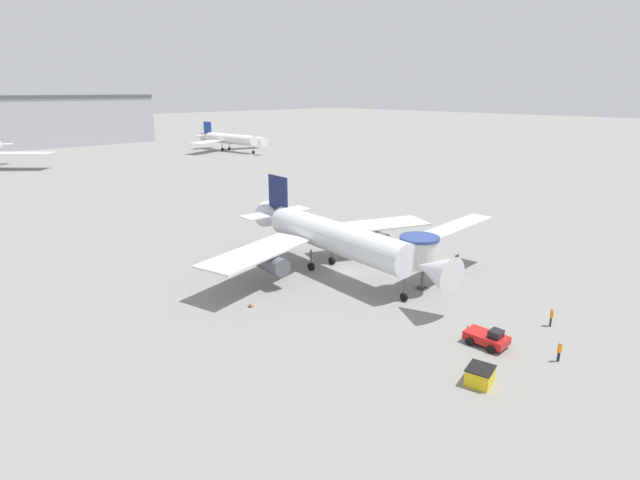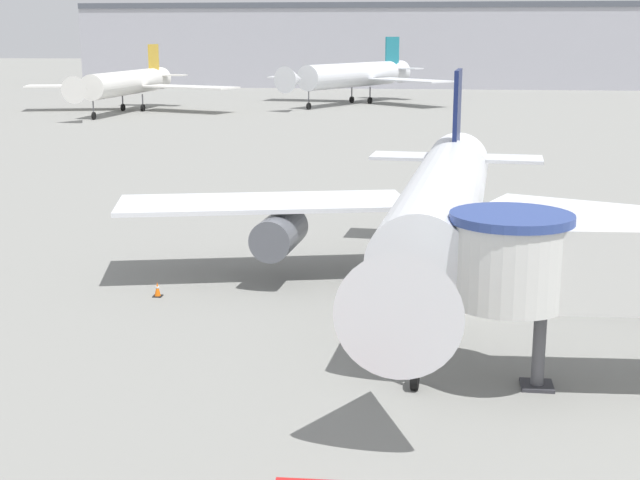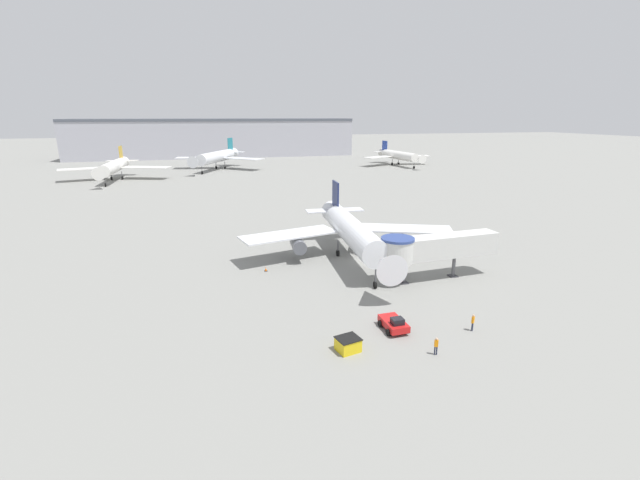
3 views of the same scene
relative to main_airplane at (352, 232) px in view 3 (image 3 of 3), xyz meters
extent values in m
plane|color=gray|center=(1.08, -1.23, -4.19)|extent=(800.00, 800.00, 0.00)
cylinder|color=silver|center=(-0.06, -0.76, 0.14)|extent=(5.21, 21.36, 3.61)
cone|color=silver|center=(-1.13, -14.72, 0.14)|extent=(3.90, 4.23, 3.61)
cone|color=silver|center=(0.84, 11.05, 0.14)|extent=(4.01, 5.67, 3.61)
cube|color=silver|center=(-8.72, 2.75, -0.49)|extent=(14.96, 8.09, 0.22)
cube|color=silver|center=(9.04, 1.39, -0.49)|extent=(15.00, 9.92, 0.22)
cube|color=#141E4C|center=(0.82, 10.78, 3.38)|extent=(0.54, 3.98, 4.69)
cube|color=silver|center=(0.87, 11.32, 0.77)|extent=(9.84, 3.51, 0.18)
cylinder|color=#565960|center=(-7.69, 1.42, -1.74)|extent=(2.28, 4.11, 1.98)
cylinder|color=#565960|center=(7.81, 0.23, -1.74)|extent=(2.28, 4.11, 1.98)
cylinder|color=#4C4C51|center=(-0.85, -11.16, -2.70)|extent=(0.18, 0.18, 2.07)
cylinder|color=black|center=(-0.85, -11.16, -3.74)|extent=(0.33, 0.92, 0.90)
cylinder|color=#4C4C51|center=(-1.48, 2.00, -2.70)|extent=(0.22, 0.22, 2.07)
cylinder|color=black|center=(-1.48, 2.00, -3.74)|extent=(0.47, 0.93, 0.90)
cylinder|color=#4C4C51|center=(1.76, 1.76, -2.70)|extent=(0.22, 0.22, 2.07)
cylinder|color=black|center=(1.76, 1.76, -3.74)|extent=(0.47, 0.93, 0.90)
cube|color=silver|center=(9.23, -10.13, 0.18)|extent=(14.25, 3.40, 2.80)
cylinder|color=silver|center=(2.18, -10.53, 0.18)|extent=(3.90, 3.90, 2.80)
cylinder|color=navy|center=(2.18, -10.53, 1.73)|extent=(4.10, 4.09, 0.30)
cylinder|color=#56565B|center=(3.31, -10.47, -2.70)|extent=(0.44, 0.44, 2.97)
cube|color=#333338|center=(3.31, -10.47, -4.13)|extent=(1.10, 1.10, 0.12)
cylinder|color=#56565B|center=(10.64, -10.05, -2.70)|extent=(0.44, 0.44, 2.97)
cube|color=#333338|center=(10.64, -10.05, -4.13)|extent=(1.10, 1.10, 0.12)
cube|color=red|center=(-3.13, -21.42, -3.52)|extent=(2.01, 3.46, 0.66)
cube|color=black|center=(-3.11, -22.19, -2.89)|extent=(1.17, 0.99, 0.59)
cylinder|color=black|center=(-4.08, -22.38, -3.85)|extent=(0.32, 0.69, 0.68)
cylinder|color=black|center=(-2.12, -22.33, -3.85)|extent=(0.32, 0.69, 0.68)
cylinder|color=black|center=(-4.13, -20.51, -3.85)|extent=(0.32, 0.69, 0.68)
cylinder|color=black|center=(-2.18, -20.45, -3.85)|extent=(0.32, 0.69, 0.68)
cube|color=yellow|center=(-8.75, -23.97, -3.59)|extent=(2.25, 2.08, 1.20)
cube|color=black|center=(-8.75, -23.97, -2.95)|extent=(2.39, 2.20, 0.08)
cube|color=black|center=(-1.84, -18.95, -4.17)|extent=(0.38, 0.38, 0.04)
cone|color=orange|center=(-1.84, -18.95, -3.86)|extent=(0.26, 0.26, 0.59)
cylinder|color=white|center=(-1.84, -18.95, -3.79)|extent=(0.14, 0.14, 0.07)
cube|color=black|center=(-12.90, -1.59, -4.17)|extent=(0.42, 0.42, 0.04)
cone|color=orange|center=(-12.90, -1.59, -3.83)|extent=(0.29, 0.29, 0.65)
cylinder|color=white|center=(-12.90, -1.59, -3.75)|extent=(0.16, 0.16, 0.08)
cylinder|color=#1E2338|center=(-1.39, -26.70, -3.79)|extent=(0.12, 0.12, 0.81)
cylinder|color=#1E2338|center=(-1.55, -26.65, -3.79)|extent=(0.12, 0.12, 0.81)
cube|color=orange|center=(-1.47, -26.68, -3.06)|extent=(0.36, 0.28, 0.64)
sphere|color=tan|center=(-1.47, -26.68, -2.63)|extent=(0.22, 0.22, 0.22)
cylinder|color=#1E2338|center=(4.20, -23.73, -3.77)|extent=(0.12, 0.12, 0.85)
cylinder|color=#1E2338|center=(4.35, -23.63, -3.77)|extent=(0.12, 0.12, 0.85)
cube|color=orange|center=(4.27, -23.68, -3.01)|extent=(0.39, 0.35, 0.67)
sphere|color=tan|center=(4.27, -23.68, -2.56)|extent=(0.23, 0.23, 0.23)
cylinder|color=white|center=(59.51, 109.42, 0.04)|extent=(5.56, 24.13, 3.43)
cone|color=white|center=(60.87, 94.26, 0.04)|extent=(3.75, 4.06, 3.43)
cone|color=white|center=(58.33, 122.52, 0.04)|extent=(3.88, 5.43, 3.43)
cube|color=white|center=(50.88, 111.43, -0.56)|extent=(14.38, 10.09, 0.22)
cube|color=white|center=(67.64, 112.93, -0.56)|extent=(14.23, 8.10, 0.22)
cube|color=navy|center=(58.35, 122.27, 3.13)|extent=(0.62, 4.27, 4.46)
cube|color=white|center=(58.31, 122.78, 0.64)|extent=(9.34, 3.79, 0.18)
cylinder|color=#4C4C51|center=(60.54, 97.93, -2.66)|extent=(0.18, 0.18, 1.97)
cylinder|color=black|center=(60.54, 97.93, -3.64)|extent=(0.36, 1.12, 1.10)
cylinder|color=#4C4C51|center=(57.71, 112.26, -2.66)|extent=(0.22, 0.22, 1.97)
cylinder|color=black|center=(57.71, 112.26, -3.64)|extent=(0.50, 1.13, 1.10)
cylinder|color=#4C4C51|center=(60.78, 112.53, -2.66)|extent=(0.22, 0.22, 1.97)
cylinder|color=black|center=(60.78, 112.53, -3.64)|extent=(0.50, 1.13, 1.10)
cylinder|color=silver|center=(-14.74, 114.77, 0.80)|extent=(15.47, 25.87, 4.13)
cone|color=silver|center=(-22.34, 99.22, 0.80)|extent=(5.71, 5.90, 4.13)
cone|color=silver|center=(-8.23, 128.10, 0.80)|extent=(6.43, 7.38, 4.13)
cube|color=silver|center=(-22.21, 121.99, 0.08)|extent=(16.32, 8.13, 0.22)
cube|color=silver|center=(-4.45, 113.32, 0.08)|extent=(15.41, 15.18, 0.22)
cube|color=#19707F|center=(-8.37, 127.82, 4.52)|extent=(2.36, 4.49, 5.37)
cube|color=silver|center=(-8.10, 128.38, 1.52)|extent=(11.05, 7.73, 0.18)
cylinder|color=#4C4C51|center=(-20.46, 103.06, -2.45)|extent=(0.18, 0.18, 2.38)
cylinder|color=black|center=(-20.46, 103.06, -3.64)|extent=(0.72, 1.10, 1.10)
cylinder|color=#4C4C51|center=(-14.94, 118.60, -2.45)|extent=(0.22, 0.22, 2.38)
cylinder|color=black|center=(-14.94, 118.60, -3.64)|extent=(0.84, 1.16, 1.10)
cylinder|color=#4C4C51|center=(-11.60, 116.96, -2.45)|extent=(0.22, 0.22, 2.38)
cylinder|color=black|center=(-11.60, 116.96, -3.64)|extent=(0.84, 1.16, 1.10)
cylinder|color=white|center=(-47.70, 93.61, 0.33)|extent=(4.92, 24.16, 3.69)
cone|color=white|center=(-48.50, 78.12, 0.33)|extent=(3.89, 4.24, 3.69)
cone|color=white|center=(-47.02, 106.88, 0.33)|extent=(3.97, 5.72, 3.69)
cube|color=white|center=(-56.98, 97.16, -0.32)|extent=(16.07, 9.14, 0.22)
cube|color=white|center=(-38.11, 96.19, -0.32)|extent=(16.12, 10.45, 0.22)
cube|color=gold|center=(-47.03, 106.61, 3.65)|extent=(0.46, 4.37, 4.80)
cube|color=white|center=(-47.01, 107.16, 0.97)|extent=(10.48, 3.58, 0.18)
cylinder|color=#4C4C51|center=(-48.30, 81.95, -2.58)|extent=(0.18, 0.18, 2.12)
cylinder|color=black|center=(-48.30, 81.95, -3.64)|extent=(0.32, 1.11, 1.10)
cylinder|color=#4C4C51|center=(-49.21, 96.69, -2.58)|extent=(0.22, 0.22, 2.12)
cylinder|color=black|center=(-49.21, 96.69, -3.64)|extent=(0.46, 1.12, 1.10)
cylinder|color=#4C4C51|center=(-45.89, 96.52, -2.58)|extent=(0.22, 0.22, 2.12)
cylinder|color=black|center=(-45.89, 96.52, -3.64)|extent=(0.46, 1.12, 1.10)
cube|color=#A8A8B2|center=(-12.46, 173.77, 4.57)|extent=(138.04, 25.97, 17.52)
cube|color=#4C515B|center=(-12.46, 173.77, 13.93)|extent=(138.04, 26.49, 1.20)
camera|label=1|loc=(-39.01, -38.96, 16.27)|focal=28.00mm
camera|label=2|loc=(-0.47, -39.81, 7.62)|focal=50.00mm
camera|label=3|loc=(-20.22, -56.33, 16.26)|focal=24.00mm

